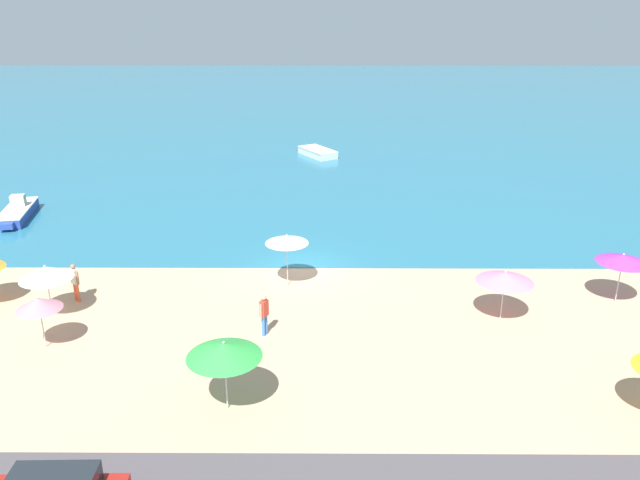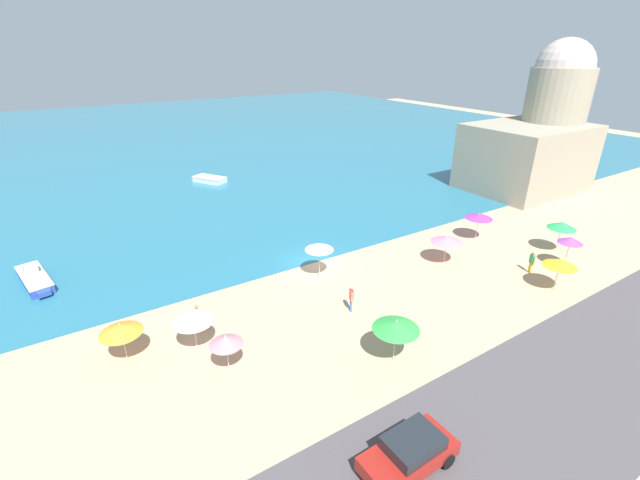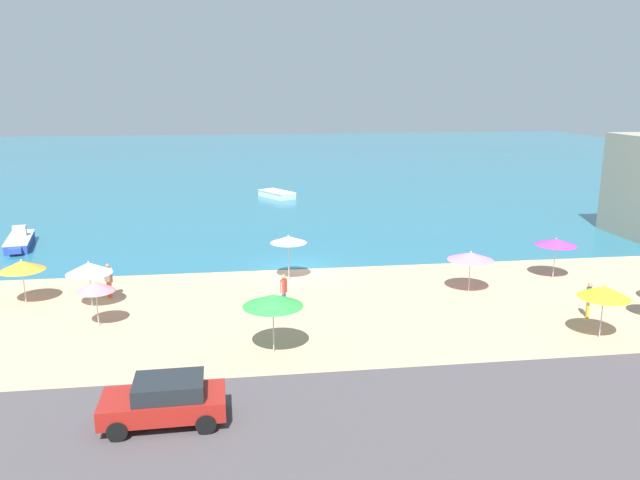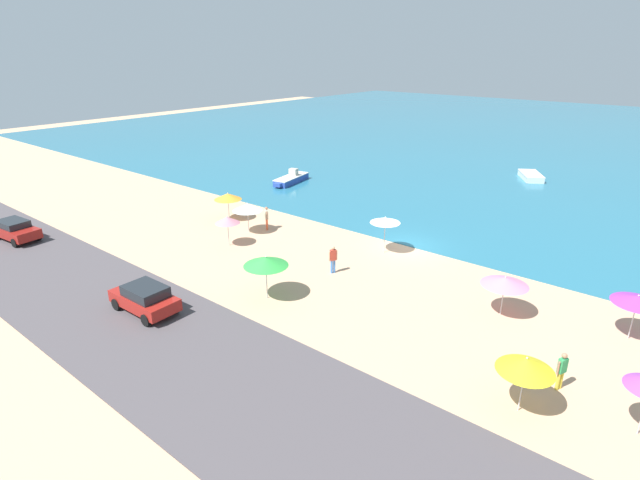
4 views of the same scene
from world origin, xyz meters
The scene contains 12 objects.
ground_plane centered at (0.00, 0.00, 0.00)m, with size 160.00×160.00×0.00m, color tan.
sea centered at (0.00, 55.00, 0.03)m, with size 150.00×110.00×0.05m, color #266A85.
beach_umbrella_1 centered at (14.16, -3.69, 2.09)m, with size 2.29×2.29×2.34m.
beach_umbrella_2 centered at (-9.89, -7.79, 1.88)m, with size 1.73×1.73×2.18m.
beach_umbrella_4 centered at (-0.73, -2.01, 2.33)m, with size 2.03×2.03×2.58m.
beach_umbrella_5 centered at (-2.20, -11.71, 2.21)m, with size 2.47×2.47×2.53m.
beach_umbrella_6 centered at (-10.73, -5.12, 1.99)m, with size 2.21×2.21×2.34m.
beach_umbrella_9 centered at (8.55, -5.31, 1.92)m, with size 2.40×2.40×2.20m.
bather_0 centered at (-10.13, -3.78, 1.02)m, with size 0.47×0.39×1.81m.
bather_1 centered at (-1.39, -6.79, 1.00)m, with size 0.37×0.51×1.78m.
skiff_nearshore centered at (0.41, 24.83, 0.37)m, with size 3.61×4.43×0.63m.
skiff_offshore centered at (-18.07, 7.67, 0.44)m, with size 2.34×5.26×1.36m.
Camera 1 is at (0.98, -29.06, 12.59)m, focal length 35.00 mm.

